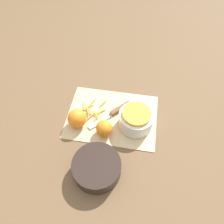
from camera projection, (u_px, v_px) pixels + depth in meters
The scene contains 8 objects.
ground_plane at pixel (112, 117), 1.02m from camera, with size 4.00×4.00×0.00m, color brown.
cutting_board at pixel (112, 116), 1.01m from camera, with size 0.41×0.30×0.01m.
bowl_speckled at pixel (136, 119), 0.95m from camera, with size 0.15×0.15×0.09m.
bowl_dark at pixel (97, 168), 0.83m from camera, with size 0.19×0.19×0.07m.
knife at pixel (117, 111), 1.02m from camera, with size 0.18×0.18×0.02m.
orange_left at pixel (104, 128), 0.93m from camera, with size 0.07×0.07×0.07m.
orange_right at pixel (77, 118), 0.95m from camera, with size 0.08×0.08×0.08m.
peel_pile at pixel (92, 111), 1.02m from camera, with size 0.13×0.14×0.01m.
Camera 1 is at (-0.10, 0.57, 0.83)m, focal length 35.00 mm.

